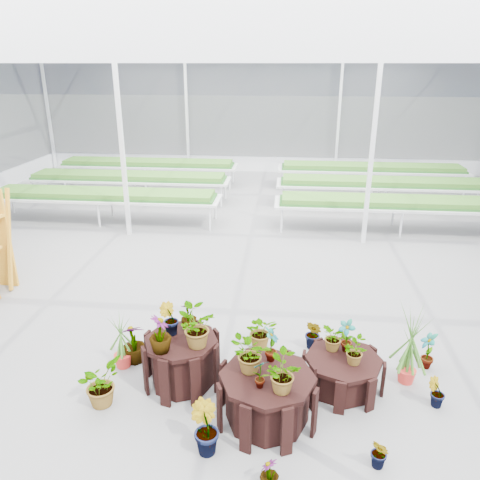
{
  "coord_description": "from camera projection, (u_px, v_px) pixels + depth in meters",
  "views": [
    {
      "loc": [
        1.01,
        -7.16,
        4.2
      ],
      "look_at": [
        0.26,
        0.45,
        1.3
      ],
      "focal_mm": 35.0,
      "sensor_mm": 36.0,
      "label": 1
    }
  ],
  "objects": [
    {
      "name": "ground_plane",
      "position": [
        223.0,
        317.0,
        8.24
      ],
      "size": [
        24.0,
        24.0,
        0.0
      ],
      "primitive_type": "plane",
      "color": "gray",
      "rests_on": "ground"
    },
    {
      "name": "greenhouse_shell",
      "position": [
        221.0,
        194.0,
        7.44
      ],
      "size": [
        18.0,
        24.0,
        4.5
      ],
      "primitive_type": null,
      "color": "white",
      "rests_on": "ground"
    },
    {
      "name": "steel_frame",
      "position": [
        221.0,
        194.0,
        7.44
      ],
      "size": [
        18.0,
        24.0,
        4.5
      ],
      "primitive_type": null,
      "color": "silver",
      "rests_on": "ground"
    },
    {
      "name": "plinth_mid",
      "position": [
        267.0,
        397.0,
        5.79
      ],
      "size": [
        1.58,
        1.58,
        0.65
      ],
      "primitive_type": "cylinder",
      "rotation": [
        0.0,
        0.0,
        -0.37
      ],
      "color": "black",
      "rests_on": "ground"
    },
    {
      "name": "plinth_low",
      "position": [
        342.0,
        373.0,
        6.38
      ],
      "size": [
        1.23,
        1.23,
        0.48
      ],
      "primitive_type": "cylinder",
      "rotation": [
        0.0,
        0.0,
        -0.16
      ],
      "color": "black",
      "rests_on": "ground"
    },
    {
      "name": "plinth_tall",
      "position": [
        182.0,
        361.0,
        6.45
      ],
      "size": [
        1.25,
        1.25,
        0.71
      ],
      "primitive_type": "cylinder",
      "rotation": [
        0.0,
        0.0,
        -0.24
      ],
      "color": "black",
      "rests_on": "ground"
    },
    {
      "name": "nursery_benches",
      "position": [
        253.0,
        191.0,
        14.79
      ],
      "size": [
        16.0,
        7.0,
        0.84
      ],
      "primitive_type": null,
      "color": "silver",
      "rests_on": "ground"
    },
    {
      "name": "nursery_plants",
      "position": [
        240.0,
        351.0,
        6.31
      ],
      "size": [
        4.83,
        3.01,
        1.31
      ],
      "color": "#3C7024",
      "rests_on": "ground"
    }
  ]
}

